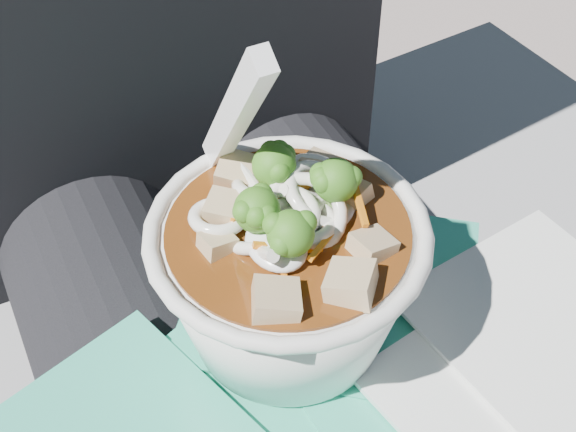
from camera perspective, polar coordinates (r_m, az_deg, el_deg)
name	(u,v)px	position (r m, az deg, el deg)	size (l,w,h in m)	color
person_body	(259,307)	(0.56, -2.06, -6.48)	(0.34, 0.94, 0.97)	black
plastic_bag	(301,407)	(0.46, 0.94, -13.40)	(0.36, 0.37, 0.01)	#29AC8A
napkins	(532,366)	(0.48, 16.93, -10.14)	(0.19, 0.19, 0.01)	white
udon_bowl	(288,266)	(0.44, -0.02, -3.55)	(0.17, 0.17, 0.20)	white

